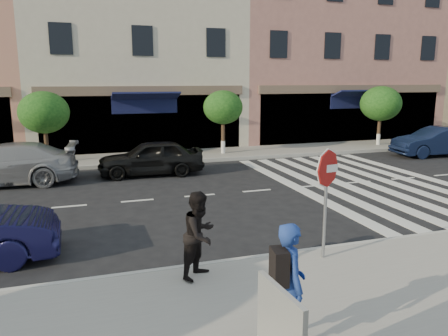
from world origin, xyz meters
The scene contains 14 objects.
ground centered at (0.00, 0.00, 0.00)m, with size 120.00×120.00×0.00m, color black.
sidewalk_near centered at (0.00, -3.75, 0.07)m, with size 60.00×4.50×0.15m, color gray.
sidewalk_far centered at (0.00, 11.00, 0.07)m, with size 60.00×3.00×0.15m, color gray.
building_centre centered at (-0.50, 17.00, 5.50)m, with size 11.00×9.00×11.00m, color beige.
building_east_mid centered at (11.50, 17.00, 6.50)m, with size 13.00×9.00×13.00m, color tan.
street_tree_wb centered at (-5.00, 10.80, 2.31)m, with size 2.10×2.10×3.06m.
street_tree_c centered at (3.00, 10.80, 2.36)m, with size 1.90×1.90×3.04m.
street_tree_ea centered at (12.00, 10.80, 2.39)m, with size 2.20×2.20×3.19m.
stop_sign centered at (1.01, -1.97, 1.80)m, with size 0.79×0.14×2.25m.
photographer centered at (-0.97, -4.37, 1.01)m, with size 0.63×0.41×1.72m, color navy.
walker centered at (-1.58, -2.00, 0.95)m, with size 0.78×0.61×1.60m, color black.
car_far_left centered at (-6.24, 7.60, 0.74)m, with size 2.07×5.08×1.48m, color gray.
car_far_mid centered at (-1.01, 7.60, 0.69)m, with size 1.63×4.06×1.38m, color black.
car_far_right centered at (12.94, 7.60, 0.71)m, with size 1.50×4.30×1.42m, color black.
Camera 1 is at (-3.49, -9.26, 3.71)m, focal length 35.00 mm.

